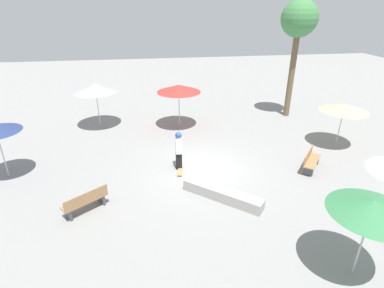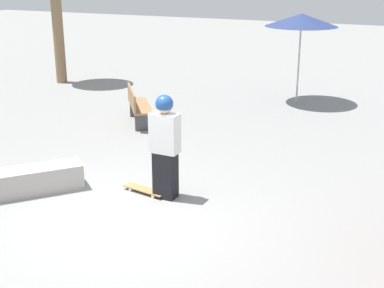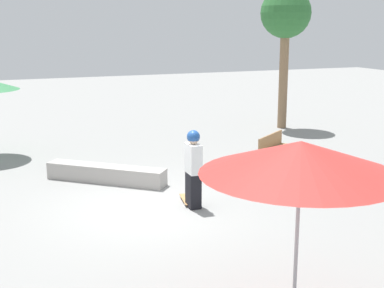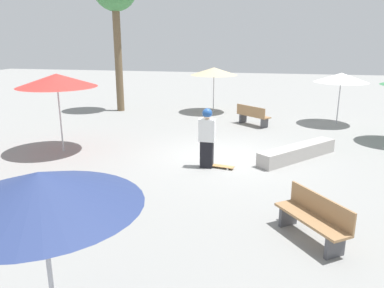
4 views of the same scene
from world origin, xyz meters
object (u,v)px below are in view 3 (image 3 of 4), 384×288
Objects in this scene: skater_main at (193,166)px; skateboard at (187,199)px; bench_near at (275,149)px; palm_tree_right at (286,17)px; concrete_ledge at (106,174)px; shade_umbrella_red at (300,158)px.

skateboard is (0.00, 0.40, -0.87)m from skater_main.
palm_tree_right is at bearing -159.84° from bench_near.
concrete_ledge is (-1.32, 2.23, 0.16)m from skateboard.
concrete_ledge is at bearing 28.60° from skater_main.
skateboard is 10.44m from palm_tree_right.
shade_umbrella_red is at bearing -120.95° from palm_tree_right.
bench_near is (4.92, -0.03, 0.21)m from concrete_ledge.
skateboard is at bearing -4.71° from bench_near.
palm_tree_right reaches higher than skateboard.
palm_tree_right reaches higher than concrete_ledge.
concrete_ledge is at bearing 95.41° from shade_umbrella_red.
skateboard is 4.23m from bench_near.
shade_umbrella_red is (-0.61, -4.93, 1.40)m from skater_main.
skater_main is 0.64× the size of concrete_ledge.
palm_tree_right is at bearing -33.40° from skateboard.
palm_tree_right reaches higher than bench_near.
bench_near is (3.59, 2.20, 0.37)m from skateboard.
concrete_ledge is at bearing -36.53° from bench_near.
skateboard is at bearing 1.69° from skater_main.
palm_tree_right reaches higher than shade_umbrella_red.
shade_umbrella_red is 0.48× the size of palm_tree_right.
skater_main reaches higher than concrete_ledge.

